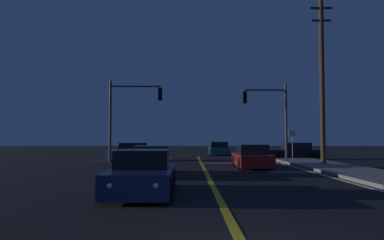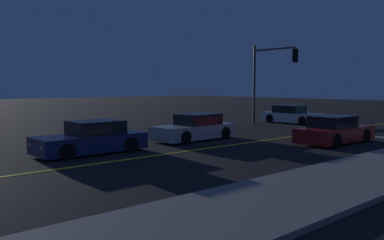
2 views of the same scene
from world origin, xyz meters
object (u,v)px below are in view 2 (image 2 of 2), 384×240
at_px(car_mid_block_navy, 92,139).
at_px(car_side_waiting_silver, 195,128).
at_px(car_lead_oncoming_red, 335,131).
at_px(car_far_approaching_white, 291,115).
at_px(traffic_signal_far_left, 269,71).

bearing_deg(car_mid_block_navy, car_side_waiting_silver, -87.48).
height_order(car_side_waiting_silver, car_lead_oncoming_red, same).
relative_size(car_side_waiting_silver, car_lead_oncoming_red, 1.01).
height_order(car_side_waiting_silver, car_mid_block_navy, same).
bearing_deg(car_far_approaching_white, traffic_signal_far_left, -6.59).
distance_m(car_far_approaching_white, car_mid_block_navy, 17.95).
bearing_deg(car_side_waiting_silver, car_lead_oncoming_red, -143.91).
distance_m(car_side_waiting_silver, car_lead_oncoming_red, 6.93).
height_order(car_mid_block_navy, car_lead_oncoming_red, same).
bearing_deg(car_side_waiting_silver, traffic_signal_far_left, -77.65).
xyz_separation_m(car_mid_block_navy, traffic_signal_far_left, (-2.79, 15.18, 3.25)).
distance_m(car_side_waiting_silver, traffic_signal_far_left, 10.01).
distance_m(car_far_approaching_white, car_lead_oncoming_red, 10.64).
bearing_deg(car_side_waiting_silver, car_mid_block_navy, 90.42).
height_order(car_side_waiting_silver, traffic_signal_far_left, traffic_signal_far_left).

